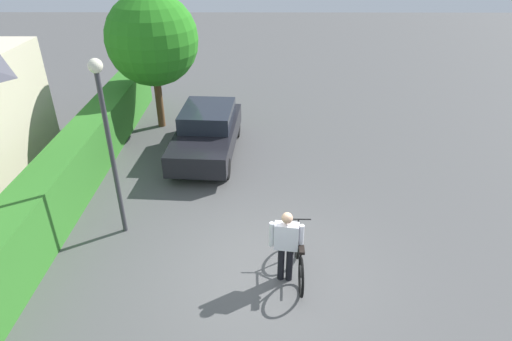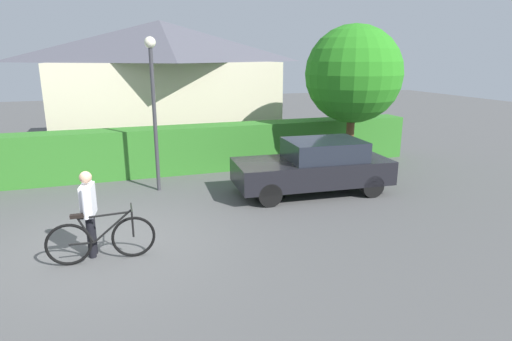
{
  "view_description": "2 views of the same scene",
  "coord_description": "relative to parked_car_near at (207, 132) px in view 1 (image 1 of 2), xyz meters",
  "views": [
    {
      "loc": [
        -6.53,
        0.22,
        6.06
      ],
      "look_at": [
        2.79,
        0.26,
        0.78
      ],
      "focal_mm": 30.38,
      "sensor_mm": 36.0,
      "label": 1
    },
    {
      "loc": [
        0.39,
        -7.92,
        3.49
      ],
      "look_at": [
        3.22,
        0.51,
        1.08
      ],
      "focal_mm": 29.91,
      "sensor_mm": 36.0,
      "label": 2
    }
  ],
  "objects": [
    {
      "name": "person_rider",
      "position": [
        -5.4,
        -2.05,
        0.19
      ],
      "size": [
        0.26,
        0.64,
        1.57
      ],
      "color": "black",
      "rests_on": "ground"
    },
    {
      "name": "ground_plane",
      "position": [
        -5.24,
        -1.74,
        -0.71
      ],
      "size": [
        60.0,
        60.0,
        0.0
      ],
      "primitive_type": "plane",
      "color": "#4F4F4F"
    },
    {
      "name": "bicycle",
      "position": [
        -5.22,
        -2.33,
        -0.3
      ],
      "size": [
        1.82,
        0.5,
        0.94
      ],
      "color": "black",
      "rests_on": "ground"
    },
    {
      "name": "hedge_row",
      "position": [
        -5.24,
        3.18,
        -0.01
      ],
      "size": [
        19.92,
        0.9,
        1.41
      ],
      "primitive_type": "cube",
      "color": "#317627",
      "rests_on": "ground"
    },
    {
      "name": "parked_car_near",
      "position": [
        0.0,
        0.0,
        0.0
      ],
      "size": [
        4.09,
        1.91,
        1.39
      ],
      "color": "black",
      "rests_on": "ground"
    },
    {
      "name": "street_lamp",
      "position": [
        -3.85,
        1.51,
        1.86
      ],
      "size": [
        0.28,
        0.28,
        3.94
      ],
      "color": "#38383D",
      "rests_on": "ground"
    },
    {
      "name": "tree_kerbside",
      "position": [
        2.1,
        1.82,
        2.22
      ],
      "size": [
        2.92,
        2.92,
        4.41
      ],
      "color": "brown",
      "rests_on": "ground"
    }
  ]
}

